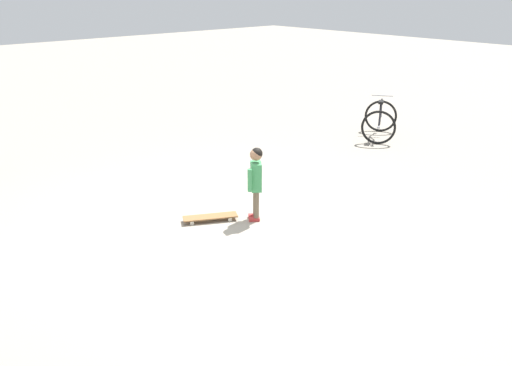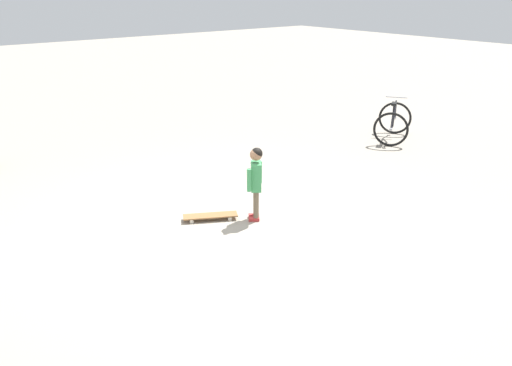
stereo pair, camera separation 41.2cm
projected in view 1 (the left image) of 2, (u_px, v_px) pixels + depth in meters
The scene contains 4 objects.
ground_plane at pixel (223, 221), 7.53m from camera, with size 50.00×50.00×0.00m, color #9E9384.
child_person at pixel (256, 176), 7.37m from camera, with size 0.28×0.37×1.06m.
skateboard at pixel (210, 217), 7.53m from camera, with size 0.54×0.76×0.07m.
bicycle_mid at pixel (380, 120), 11.42m from camera, with size 1.18×1.28×0.85m.
Camera 1 is at (5.39, -4.24, 3.18)m, focal length 37.44 mm.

